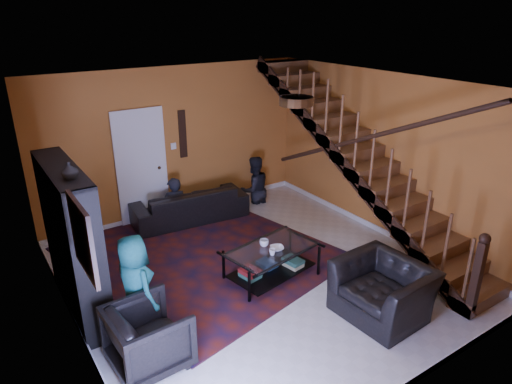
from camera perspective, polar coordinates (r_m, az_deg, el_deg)
floor at (r=7.02m, az=0.17°, el=-10.15°), size 5.50×5.50×0.00m
room at (r=7.53m, az=-14.17°, el=-8.04°), size 5.50×5.50×5.50m
staircase at (r=7.70m, az=13.44°, el=3.73°), size 0.95×5.02×3.18m
bookshelf at (r=6.25m, az=-21.83°, el=-6.04°), size 0.35×1.80×2.00m
door at (r=8.53m, az=-14.10°, el=2.80°), size 0.82×0.05×2.05m
framed_picture at (r=4.55m, az=-20.88°, el=-5.44°), size 0.04×0.74×0.74m
wall_hanging at (r=8.69m, az=-9.16°, el=7.16°), size 0.14×0.03×0.90m
ceiling_fixture at (r=5.39m, az=5.05°, el=11.27°), size 0.40×0.40×0.10m
rug at (r=7.59m, az=-7.02°, el=-7.57°), size 4.16×4.54×0.02m
sofa at (r=8.66m, az=-8.36°, el=-1.52°), size 2.21×1.04×0.62m
armchair_left at (r=5.40m, az=-13.27°, el=-17.23°), size 0.86×0.84×0.75m
armchair_right at (r=6.23m, az=15.55°, el=-11.72°), size 1.02×1.16×0.72m
person_adult_a at (r=8.64m, az=-10.07°, el=-2.40°), size 0.52×0.38×1.33m
person_adult_b at (r=9.40m, az=-0.23°, el=0.30°), size 0.70×0.55×1.42m
person_child at (r=5.73m, az=-14.83°, el=-11.31°), size 0.55×0.72×1.32m
coffee_table at (r=6.78m, az=1.95°, el=-8.56°), size 1.40×0.97×0.49m
cup_a at (r=6.71m, az=1.02°, el=-6.39°), size 0.15×0.15×0.10m
cup_b at (r=6.50m, az=2.06°, el=-7.49°), size 0.12×0.12×0.09m
bowl at (r=6.64m, az=2.63°, el=-7.04°), size 0.26×0.26×0.05m
vase at (r=5.37m, az=-22.30°, el=2.51°), size 0.18×0.18×0.19m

